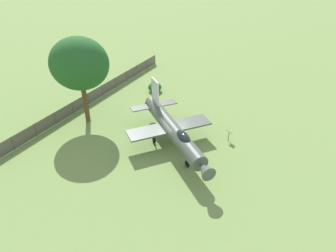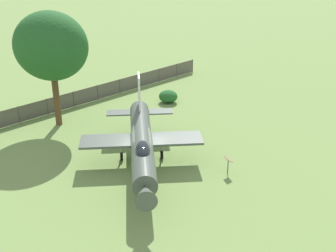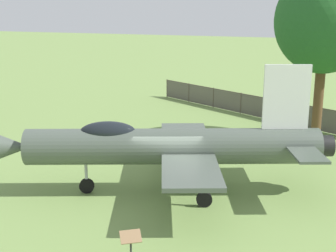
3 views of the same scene
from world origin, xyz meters
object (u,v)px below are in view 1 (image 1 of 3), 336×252
object	(u,v)px
shade_tree	(79,64)
shrub_near_fence	(155,87)
display_jet	(173,130)
info_plaque	(229,133)

from	to	relation	value
shade_tree	shrub_near_fence	distance (m)	12.16
shade_tree	shrub_near_fence	world-z (taller)	shade_tree
shrub_near_fence	display_jet	bearing A→B (deg)	-80.55
shrub_near_fence	info_plaque	xyz separation A→B (m)	(7.73, -11.72, 0.27)
shade_tree	info_plaque	distance (m)	16.50
display_jet	info_plaque	size ratio (longest dim) A/B	11.33
display_jet	info_plaque	distance (m)	5.82
info_plaque	display_jet	bearing A→B (deg)	-167.81
display_jet	shade_tree	xyz separation A→B (m)	(-9.36, 5.20, 4.60)
display_jet	shrub_near_fence	xyz separation A→B (m)	(-2.15, 12.92, -1.42)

